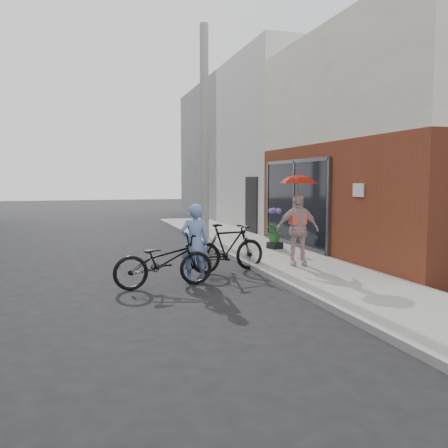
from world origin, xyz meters
name	(u,v)px	position (x,y,z in m)	size (l,w,h in m)	color
ground	(226,281)	(0.00, 0.00, 0.00)	(80.00, 80.00, 0.00)	black
sidewalk	(281,257)	(2.10, 2.00, 0.06)	(2.20, 24.00, 0.12)	gray
curb	(239,260)	(0.94, 2.00, 0.06)	(0.12, 24.00, 0.12)	#9E9E99
plaster_building	(327,145)	(7.20, 9.00, 3.50)	(8.00, 6.00, 7.00)	silver
east_building_far	(265,154)	(7.20, 16.00, 3.50)	(8.00, 8.00, 7.00)	gray
utility_pole	(204,135)	(1.10, 6.00, 3.50)	(0.28, 0.28, 7.00)	#9E9E99
officer	(195,243)	(-0.65, 0.01, 0.79)	(0.58, 0.38, 1.58)	#7392CE
bike_left	(164,261)	(-1.31, -0.23, 0.51)	(0.68, 1.94, 1.02)	black
bike_right	(228,248)	(0.32, 0.87, 0.54)	(0.51, 1.81, 1.09)	black
kimono_woman	(298,229)	(1.88, 0.60, 0.93)	(0.95, 0.40, 1.63)	beige
parasol	(298,178)	(1.88, 0.60, 2.10)	(0.79, 0.79, 0.69)	red
planter	(275,245)	(2.40, 3.14, 0.21)	(0.34, 0.34, 0.18)	black
potted_plant	(275,231)	(2.40, 3.14, 0.61)	(0.57, 0.49, 0.63)	#2B6628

